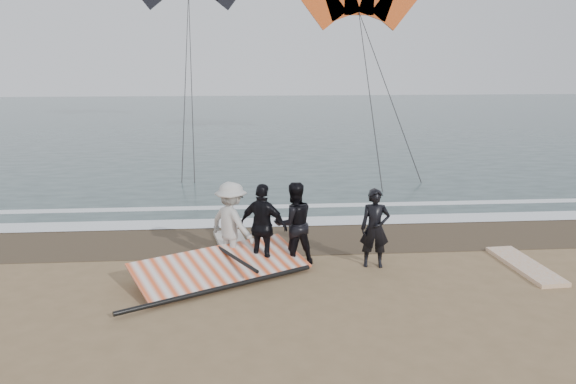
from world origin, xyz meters
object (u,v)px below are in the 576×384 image
man_main (375,228)px  board_cream (234,247)px  sail_rig (219,268)px  board_white (525,266)px

man_main → board_cream: bearing=164.5°
board_cream → sail_rig: sail_rig is taller
man_main → board_cream: size_ratio=0.69×
board_white → board_cream: 6.76m
man_main → sail_rig: bearing=-166.6°
man_main → board_white: 3.50m
man_main → board_white: man_main is taller
board_cream → sail_rig: 1.73m
board_cream → board_white: bearing=-25.1°
man_main → sail_rig: 3.55m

